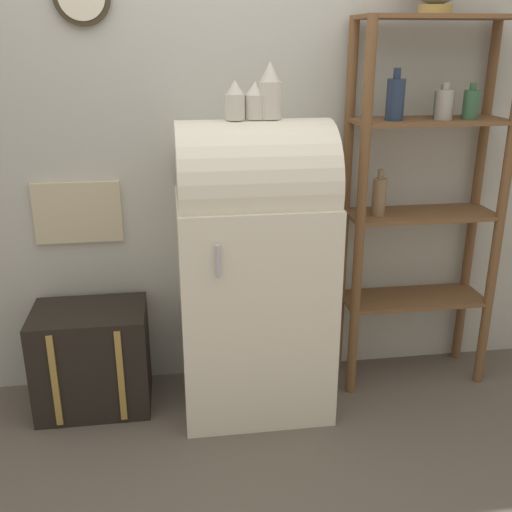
# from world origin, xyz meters

# --- Properties ---
(ground_plane) EXTENTS (12.00, 12.00, 0.00)m
(ground_plane) POSITION_xyz_m (0.00, 0.00, 0.00)
(ground_plane) COLOR #60564C
(wall_back) EXTENTS (7.00, 0.09, 2.70)m
(wall_back) POSITION_xyz_m (-0.00, 0.57, 1.35)
(wall_back) COLOR #B7B7AD
(wall_back) RESTS_ON ground_plane
(refrigerator) EXTENTS (0.72, 0.63, 1.45)m
(refrigerator) POSITION_xyz_m (-0.00, 0.25, 0.75)
(refrigerator) COLOR silver
(refrigerator) RESTS_ON ground_plane
(suitcase_trunk) EXTENTS (0.56, 0.40, 0.53)m
(suitcase_trunk) POSITION_xyz_m (-0.82, 0.31, 0.27)
(suitcase_trunk) COLOR black
(suitcase_trunk) RESTS_ON ground_plane
(shelf_unit) EXTENTS (0.78, 0.32, 1.89)m
(shelf_unit) POSITION_xyz_m (0.88, 0.37, 1.10)
(shelf_unit) COLOR brown
(shelf_unit) RESTS_ON ground_plane
(vase_left) EXTENTS (0.09, 0.09, 0.17)m
(vase_left) POSITION_xyz_m (-0.08, 0.24, 1.53)
(vase_left) COLOR beige
(vase_left) RESTS_ON refrigerator
(vase_center) EXTENTS (0.09, 0.09, 0.16)m
(vase_center) POSITION_xyz_m (0.01, 0.25, 1.52)
(vase_center) COLOR beige
(vase_center) RESTS_ON refrigerator
(vase_right) EXTENTS (0.11, 0.11, 0.25)m
(vase_right) POSITION_xyz_m (0.07, 0.25, 1.56)
(vase_right) COLOR beige
(vase_right) RESTS_ON refrigerator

